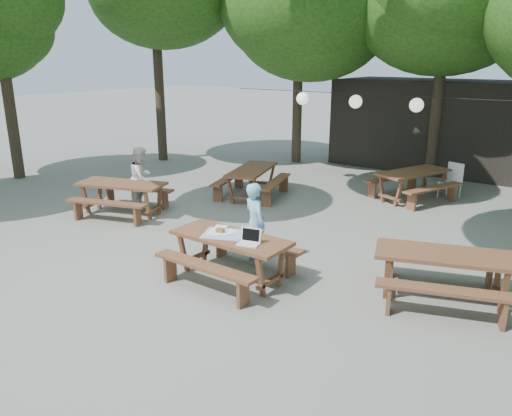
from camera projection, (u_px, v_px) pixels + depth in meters
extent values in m
plane|color=slate|center=(212.00, 263.00, 8.89)|extent=(80.00, 80.00, 0.00)
cube|color=black|center=(433.00, 124.00, 16.30)|extent=(6.00, 3.00, 2.80)
cube|color=#51321C|center=(231.00, 238.00, 8.07)|extent=(2.00, 0.80, 0.06)
cube|color=#51321C|center=(204.00, 266.00, 7.65)|extent=(1.90, 0.28, 0.05)
cube|color=#51321C|center=(254.00, 242.00, 8.65)|extent=(1.90, 0.28, 0.05)
cube|color=#51321C|center=(231.00, 259.00, 8.18)|extent=(1.70, 0.70, 0.69)
cube|color=#51321C|center=(121.00, 184.00, 11.45)|extent=(2.15, 1.41, 0.06)
cube|color=#51321C|center=(106.00, 203.00, 10.94)|extent=(1.89, 0.89, 0.05)
cube|color=#51321C|center=(137.00, 188.00, 12.13)|extent=(1.89, 0.89, 0.05)
cube|color=#51321C|center=(123.00, 200.00, 11.56)|extent=(1.84, 1.22, 0.69)
cube|color=#51321C|center=(445.00, 255.00, 7.37)|extent=(2.15, 1.42, 0.06)
cube|color=#51321C|center=(446.00, 291.00, 6.85)|extent=(1.88, 0.90, 0.05)
cube|color=#51321C|center=(441.00, 256.00, 8.05)|extent=(1.88, 0.90, 0.05)
cube|color=#51321C|center=(443.00, 278.00, 7.48)|extent=(1.84, 1.23, 0.69)
cube|color=#51321C|center=(252.00, 170.00, 12.89)|extent=(1.36, 2.15, 0.06)
cube|color=#51321C|center=(276.00, 182.00, 12.77)|extent=(0.83, 1.90, 0.05)
cube|color=#51321C|center=(229.00, 178.00, 13.17)|extent=(0.83, 1.90, 0.05)
cube|color=#51321C|center=(252.00, 184.00, 13.00)|extent=(1.18, 1.83, 0.69)
cube|color=#51321C|center=(413.00, 172.00, 12.61)|extent=(1.48, 2.15, 0.06)
cube|color=#51321C|center=(434.00, 188.00, 12.17)|extent=(0.96, 1.87, 0.05)
cube|color=#51321C|center=(393.00, 177.00, 13.22)|extent=(0.96, 1.87, 0.05)
cube|color=#51321C|center=(412.00, 186.00, 12.72)|extent=(1.27, 1.84, 0.69)
imported|color=#7FC3E7|center=(255.00, 223.00, 8.73)|extent=(0.63, 0.54, 1.46)
imported|color=white|center=(142.00, 178.00, 11.90)|extent=(0.80, 0.88, 1.49)
cube|color=white|center=(450.00, 183.00, 12.87)|extent=(0.55, 0.55, 0.04)
cube|color=white|center=(455.00, 172.00, 12.90)|extent=(0.43, 0.17, 0.48)
cube|color=white|center=(449.00, 191.00, 12.93)|extent=(0.53, 0.53, 0.38)
cube|color=white|center=(248.00, 244.00, 7.69)|extent=(0.38, 0.31, 0.02)
cube|color=white|center=(251.00, 235.00, 7.76)|extent=(0.33, 0.14, 0.23)
cube|color=black|center=(251.00, 235.00, 7.75)|extent=(0.28, 0.12, 0.19)
cube|color=#3875BF|center=(223.00, 234.00, 8.15)|extent=(0.82, 0.77, 0.01)
cube|color=white|center=(215.00, 232.00, 8.22)|extent=(0.32, 0.36, 0.00)
cube|color=white|center=(228.00, 232.00, 8.21)|extent=(0.29, 0.34, 0.00)
cube|color=white|center=(220.00, 228.00, 8.41)|extent=(0.31, 0.35, 0.00)
cube|color=brown|center=(220.00, 230.00, 8.20)|extent=(0.15, 0.12, 0.06)
cylinder|color=black|center=(382.00, 95.00, 12.48)|extent=(9.00, 0.02, 0.02)
sphere|color=white|center=(303.00, 99.00, 13.84)|extent=(0.34, 0.34, 0.34)
sphere|color=white|center=(356.00, 102.00, 12.93)|extent=(0.34, 0.34, 0.34)
sphere|color=white|center=(416.00, 105.00, 12.03)|extent=(0.34, 0.34, 0.34)
cylinder|color=#2D2319|center=(10.00, 106.00, 14.50)|extent=(0.32, 0.32, 4.31)
cylinder|color=#2D2319|center=(159.00, 85.00, 17.00)|extent=(0.32, 0.32, 5.15)
cylinder|color=#2D2319|center=(298.00, 94.00, 16.75)|extent=(0.32, 0.32, 4.63)
ellipsoid|color=#194712|center=(300.00, 10.00, 15.98)|extent=(5.18, 5.18, 3.89)
cylinder|color=#2D2319|center=(438.00, 92.00, 14.53)|extent=(0.32, 0.32, 5.08)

